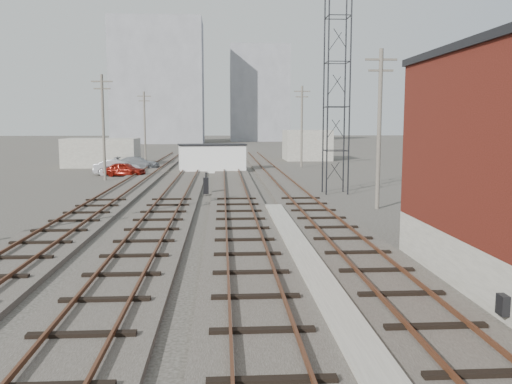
{
  "coord_description": "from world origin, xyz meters",
  "views": [
    {
      "loc": [
        -2.37,
        -2.27,
        4.87
      ],
      "look_at": [
        -1.06,
        18.73,
        2.2
      ],
      "focal_mm": 38.0,
      "sensor_mm": 36.0,
      "label": 1
    }
  ],
  "objects": [
    {
      "name": "ground",
      "position": [
        0.0,
        60.0,
        0.0
      ],
      "size": [
        320.0,
        320.0,
        0.0
      ],
      "primitive_type": "plane",
      "color": "#282621",
      "rests_on": "ground"
    },
    {
      "name": "track_right",
      "position": [
        2.5,
        39.0,
        0.11
      ],
      "size": [
        3.2,
        90.0,
        0.39
      ],
      "color": "#332D28",
      "rests_on": "ground"
    },
    {
      "name": "track_mid_right",
      "position": [
        -1.5,
        39.0,
        0.11
      ],
      "size": [
        3.2,
        90.0,
        0.39
      ],
      "color": "#332D28",
      "rests_on": "ground"
    },
    {
      "name": "track_mid_left",
      "position": [
        -5.5,
        39.0,
        0.11
      ],
      "size": [
        3.2,
        90.0,
        0.39
      ],
      "color": "#332D28",
      "rests_on": "ground"
    },
    {
      "name": "track_left",
      "position": [
        -9.5,
        39.0,
        0.11
      ],
      "size": [
        3.2,
        90.0,
        0.39
      ],
      "color": "#332D28",
      "rests_on": "ground"
    },
    {
      "name": "platform_curb",
      "position": [
        0.5,
        14.0,
        0.13
      ],
      "size": [
        0.9,
        28.0,
        0.26
      ],
      "primitive_type": "cube",
      "color": "gray",
      "rests_on": "ground"
    },
    {
      "name": "lattice_tower",
      "position": [
        5.5,
        35.0,
        7.5
      ],
      "size": [
        1.6,
        1.6,
        15.0
      ],
      "color": "black",
      "rests_on": "ground"
    },
    {
      "name": "utility_pole_left_b",
      "position": [
        -12.5,
        45.0,
        4.8
      ],
      "size": [
        1.8,
        0.24,
        9.0
      ],
      "color": "#595147",
      "rests_on": "ground"
    },
    {
      "name": "utility_pole_left_c",
      "position": [
        -12.5,
        70.0,
        4.8
      ],
      "size": [
        1.8,
        0.24,
        9.0
      ],
      "color": "#595147",
      "rests_on": "ground"
    },
    {
      "name": "utility_pole_right_a",
      "position": [
        6.5,
        28.0,
        4.8
      ],
      "size": [
        1.8,
        0.24,
        9.0
      ],
      "color": "#595147",
      "rests_on": "ground"
    },
    {
      "name": "utility_pole_right_b",
      "position": [
        6.5,
        58.0,
        4.8
      ],
      "size": [
        1.8,
        0.24,
        9.0
      ],
      "color": "#595147",
      "rests_on": "ground"
    },
    {
      "name": "apartment_left",
      "position": [
        -18.0,
        135.0,
        15.0
      ],
      "size": [
        22.0,
        14.0,
        30.0
      ],
      "primitive_type": "cube",
      "color": "gray",
      "rests_on": "ground"
    },
    {
      "name": "apartment_right",
      "position": [
        8.0,
        150.0,
        13.0
      ],
      "size": [
        16.0,
        12.0,
        26.0
      ],
      "primitive_type": "cube",
      "color": "gray",
      "rests_on": "ground"
    },
    {
      "name": "shed_left",
      "position": [
        -16.0,
        60.0,
        1.6
      ],
      "size": [
        8.0,
        5.0,
        3.2
      ],
      "primitive_type": "cube",
      "color": "gray",
      "rests_on": "ground"
    },
    {
      "name": "shed_right",
      "position": [
        9.0,
        70.0,
        2.0
      ],
      "size": [
        6.0,
        6.0,
        4.0
      ],
      "primitive_type": "cube",
      "color": "gray",
      "rests_on": "ground"
    },
    {
      "name": "switch_stand",
      "position": [
        -3.5,
        34.39,
        0.69
      ],
      "size": [
        0.39,
        0.39,
        1.45
      ],
      "rotation": [
        0.0,
        0.0,
        0.17
      ],
      "color": "black",
      "rests_on": "ground"
    },
    {
      "name": "site_trailer",
      "position": [
        -3.4,
        52.42,
        1.42
      ],
      "size": [
        7.05,
        3.81,
        2.83
      ],
      "rotation": [
        0.0,
        0.0,
        0.14
      ],
      "color": "white",
      "rests_on": "ground"
    },
    {
      "name": "car_red",
      "position": [
        -11.4,
        48.32,
        0.65
      ],
      "size": [
        4.11,
        2.49,
        1.31
      ],
      "primitive_type": "imported",
      "rotation": [
        0.0,
        0.0,
        1.31
      ],
      "color": "maroon",
      "rests_on": "ground"
    },
    {
      "name": "car_silver",
      "position": [
        -12.38,
        49.86,
        0.73
      ],
      "size": [
        4.63,
        2.25,
        1.46
      ],
      "primitive_type": "imported",
      "rotation": [
        0.0,
        0.0,
        1.74
      ],
      "color": "#B6B8BF",
      "rests_on": "ground"
    },
    {
      "name": "car_grey",
      "position": [
        -11.4,
        56.12,
        0.68
      ],
      "size": [
        4.8,
        2.21,
        1.36
      ],
      "primitive_type": "imported",
      "rotation": [
        0.0,
        0.0,
        1.5
      ],
      "color": "gray",
      "rests_on": "ground"
    }
  ]
}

